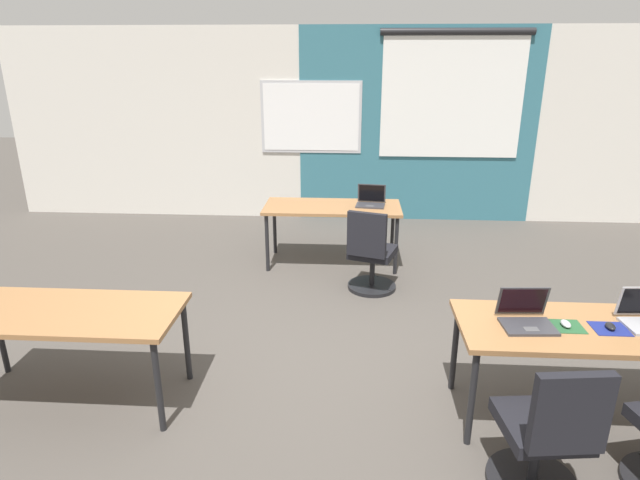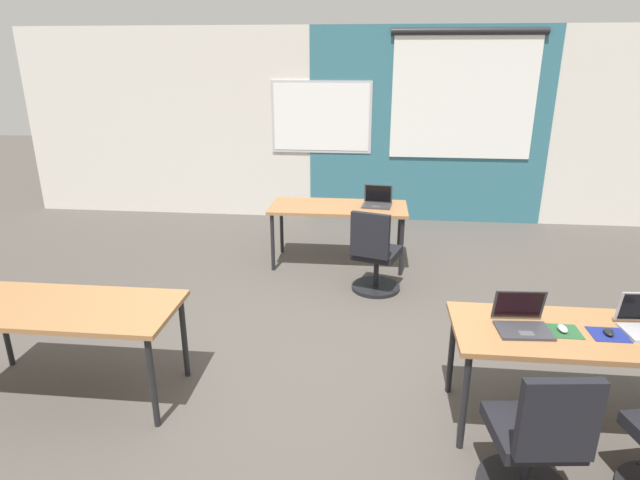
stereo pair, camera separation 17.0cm
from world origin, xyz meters
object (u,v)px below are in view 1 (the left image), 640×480
(desk_near_right, at_px, (581,334))
(laptop_far_right, at_px, (371,201))
(desk_far_center, at_px, (332,211))
(mouse_near_right_end, at_px, (610,326))
(mouse_near_right_inner, at_px, (566,324))
(chair_near_right_inner, at_px, (546,440))
(chair_far_right, at_px, (371,258))
(laptop_near_right_inner, at_px, (526,317))
(desk_near_left, at_px, (65,318))

(desk_near_right, relative_size, laptop_far_right, 4.44)
(desk_far_center, relative_size, mouse_near_right_end, 15.08)
(desk_far_center, distance_m, mouse_near_right_end, 3.41)
(mouse_near_right_end, distance_m, mouse_near_right_inner, 0.28)
(chair_near_right_inner, xyz_separation_m, chair_far_right, (-0.89, 2.72, 0.00))
(desk_far_center, bearing_deg, laptop_near_right_inner, -63.75)
(desk_near_left, distance_m, desk_far_center, 3.30)
(desk_far_center, xyz_separation_m, laptop_near_right_inner, (1.38, -2.80, 0.11))
(chair_near_right_inner, height_order, chair_far_right, same)
(laptop_far_right, bearing_deg, chair_near_right_inner, -69.08)
(desk_far_center, bearing_deg, chair_near_right_inner, -69.28)
(desk_far_center, xyz_separation_m, chair_near_right_inner, (1.32, -3.50, -0.28))
(mouse_near_right_end, distance_m, laptop_far_right, 3.23)
(desk_near_right, relative_size, laptop_near_right_inner, 4.61)
(mouse_near_right_end, height_order, laptop_far_right, laptop_far_right)
(mouse_near_right_end, bearing_deg, desk_near_right, 168.38)
(chair_near_right_inner, bearing_deg, mouse_near_right_inner, -120.75)
(laptop_near_right_inner, xyz_separation_m, chair_far_right, (-0.94, 2.02, -0.39))
(desk_near_left, height_order, desk_near_right, same)
(mouse_near_right_end, bearing_deg, mouse_near_right_inner, 176.92)
(mouse_near_right_inner, distance_m, laptop_far_right, 3.10)
(laptop_far_right, bearing_deg, chair_far_right, -83.60)
(chair_near_right_inner, bearing_deg, mouse_near_right_end, -137.60)
(desk_near_left, xyz_separation_m, mouse_near_right_inner, (3.38, -0.02, 0.08))
(laptop_near_right_inner, xyz_separation_m, laptop_far_right, (-0.93, 2.85, 0.00))
(desk_near_left, height_order, chair_near_right_inner, chair_near_right_inner)
(desk_near_left, distance_m, desk_near_right, 3.50)
(mouse_near_right_inner, bearing_deg, laptop_far_right, 112.40)
(desk_near_left, height_order, mouse_near_right_end, mouse_near_right_end)
(mouse_near_right_inner, bearing_deg, laptop_near_right_inner, 176.03)
(desk_far_center, distance_m, chair_near_right_inner, 3.75)
(mouse_near_right_end, relative_size, mouse_near_right_inner, 1.05)
(desk_near_left, xyz_separation_m, mouse_near_right_end, (3.66, -0.03, 0.08))
(mouse_near_right_end, height_order, chair_near_right_inner, chair_near_right_inner)
(mouse_near_right_end, distance_m, chair_near_right_inner, 0.96)
(mouse_near_right_inner, bearing_deg, mouse_near_right_end, -3.08)
(mouse_near_right_end, xyz_separation_m, chair_near_right_inner, (-0.58, -0.67, -0.36))
(desk_near_right, xyz_separation_m, laptop_far_right, (-1.30, 2.85, 0.11))
(laptop_near_right_inner, xyz_separation_m, mouse_near_right_inner, (0.25, -0.02, -0.03))
(desk_far_center, bearing_deg, chair_far_right, -60.67)
(mouse_near_right_inner, bearing_deg, chair_far_right, 120.35)
(laptop_near_right_inner, relative_size, chair_near_right_inner, 0.38)
(desk_far_center, relative_size, chair_near_right_inner, 1.74)
(laptop_far_right, bearing_deg, desk_near_left, -120.56)
(desk_near_left, bearing_deg, mouse_near_right_end, -0.50)
(desk_near_left, height_order, mouse_near_right_inner, mouse_near_right_inner)
(desk_near_right, relative_size, chair_near_right_inner, 1.74)
(mouse_near_right_end, relative_size, laptop_far_right, 0.29)
(mouse_near_right_inner, relative_size, chair_near_right_inner, 0.11)
(mouse_near_right_end, relative_size, chair_far_right, 0.12)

